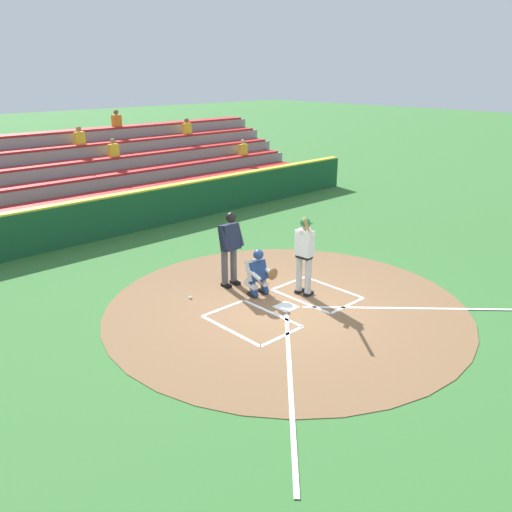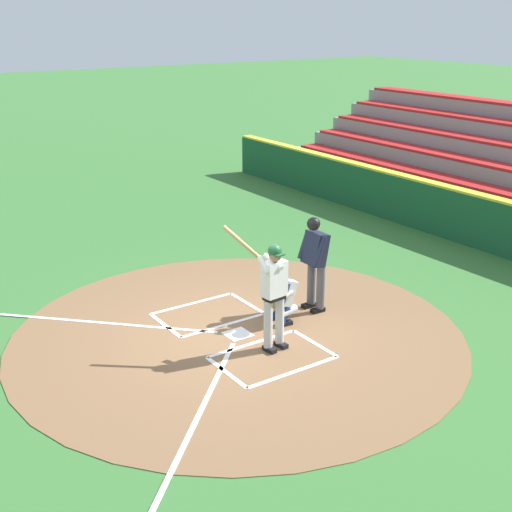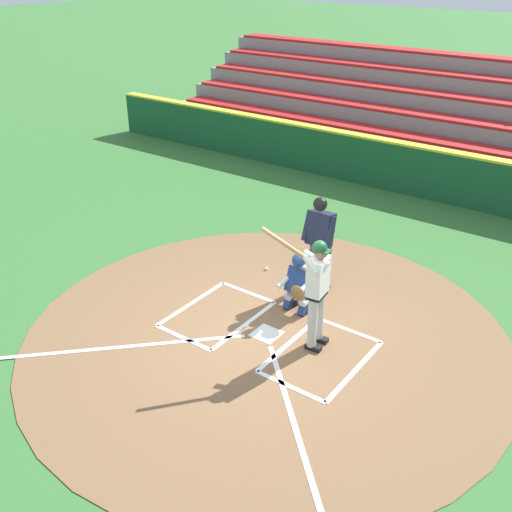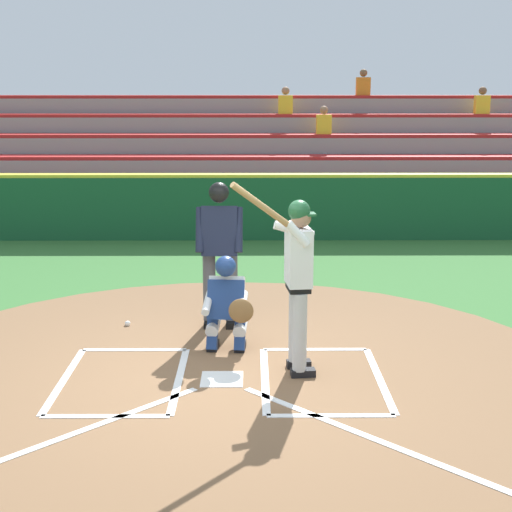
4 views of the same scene
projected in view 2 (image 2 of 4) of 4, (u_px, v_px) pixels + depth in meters
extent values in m
plane|color=#387033|center=(238.00, 335.00, 12.21)|extent=(120.00, 120.00, 0.00)
cylinder|color=brown|center=(238.00, 334.00, 12.20)|extent=(8.00, 8.00, 0.01)
cube|color=white|center=(238.00, 334.00, 12.20)|extent=(0.44, 0.44, 0.01)
cube|color=white|center=(315.00, 343.00, 11.86)|extent=(1.20, 0.08, 0.01)
cube|color=white|center=(226.00, 372.00, 10.91)|extent=(1.20, 0.08, 0.01)
cube|color=white|center=(252.00, 344.00, 11.85)|extent=(0.08, 1.80, 0.01)
cube|color=white|center=(294.00, 372.00, 10.92)|extent=(0.08, 1.80, 0.01)
cube|color=white|center=(247.00, 303.00, 13.50)|extent=(1.20, 0.08, 0.01)
cube|color=white|center=(165.00, 325.00, 12.54)|extent=(1.20, 0.08, 0.01)
cube|color=white|center=(224.00, 325.00, 12.55)|extent=(0.08, 1.80, 0.01)
cube|color=white|center=(192.00, 303.00, 13.49)|extent=(0.08, 1.80, 0.01)
cube|color=white|center=(81.00, 321.00, 12.72)|extent=(3.73, 3.73, 0.01)
cube|color=white|center=(193.00, 428.00, 9.45)|extent=(3.73, 3.73, 0.01)
cylinder|color=#BCBCBC|center=(280.00, 320.00, 11.61)|extent=(0.15, 0.15, 0.84)
cube|color=black|center=(281.00, 345.00, 11.73)|extent=(0.27, 0.15, 0.09)
cylinder|color=#BCBCBC|center=(268.00, 324.00, 11.45)|extent=(0.15, 0.15, 0.84)
cube|color=black|center=(269.00, 350.00, 11.57)|extent=(0.27, 0.15, 0.09)
cube|color=black|center=(274.00, 296.00, 11.37)|extent=(0.25, 0.36, 0.10)
cube|color=white|center=(274.00, 279.00, 11.27)|extent=(0.28, 0.42, 0.60)
sphere|color=#9E7051|center=(275.00, 256.00, 11.12)|extent=(0.21, 0.21, 0.21)
sphere|color=#1E512D|center=(275.00, 251.00, 11.11)|extent=(0.23, 0.23, 0.23)
cube|color=#1E512D|center=(279.00, 255.00, 11.04)|extent=(0.13, 0.18, 0.02)
cylinder|color=white|center=(273.00, 262.00, 11.22)|extent=(0.44, 0.14, 0.21)
cylinder|color=white|center=(263.00, 265.00, 11.09)|extent=(0.27, 0.12, 0.29)
cylinder|color=#AD7F4C|center=(243.00, 243.00, 11.17)|extent=(0.65, 0.43, 0.53)
cylinder|color=#AD7F4C|center=(262.00, 260.00, 11.12)|extent=(0.10, 0.10, 0.08)
cube|color=black|center=(285.00, 324.00, 12.54)|extent=(0.14, 0.27, 0.09)
cube|color=navy|center=(284.00, 316.00, 12.47)|extent=(0.14, 0.25, 0.37)
cylinder|color=silver|center=(288.00, 311.00, 12.49)|extent=(0.18, 0.37, 0.21)
cube|color=black|center=(276.00, 317.00, 12.80)|extent=(0.14, 0.27, 0.09)
cube|color=navy|center=(274.00, 310.00, 12.73)|extent=(0.14, 0.25, 0.37)
cylinder|color=silver|center=(279.00, 305.00, 12.75)|extent=(0.18, 0.37, 0.21)
cube|color=silver|center=(284.00, 291.00, 12.51)|extent=(0.43, 0.39, 0.52)
cube|color=navy|center=(279.00, 292.00, 12.46)|extent=(0.44, 0.25, 0.46)
sphere|color=beige|center=(281.00, 272.00, 12.36)|extent=(0.21, 0.21, 0.21)
sphere|color=navy|center=(280.00, 272.00, 12.34)|extent=(0.24, 0.24, 0.24)
cylinder|color=silver|center=(282.00, 297.00, 12.28)|extent=(0.13, 0.45, 0.20)
cylinder|color=silver|center=(271.00, 290.00, 12.60)|extent=(0.13, 0.45, 0.20)
ellipsoid|color=brown|center=(273.00, 301.00, 12.19)|extent=(0.29, 0.12, 0.28)
cylinder|color=#4C4C51|center=(321.00, 287.00, 12.97)|extent=(0.16, 0.16, 0.86)
cube|color=black|center=(318.00, 310.00, 13.10)|extent=(0.13, 0.28, 0.09)
cylinder|color=#4C4C51|center=(311.00, 283.00, 13.19)|extent=(0.16, 0.16, 0.86)
cube|color=black|center=(309.00, 305.00, 13.32)|extent=(0.13, 0.28, 0.09)
cube|color=#191E33|center=(315.00, 249.00, 12.81)|extent=(0.44, 0.37, 0.66)
sphere|color=tan|center=(314.00, 225.00, 12.63)|extent=(0.22, 0.22, 0.22)
sphere|color=black|center=(314.00, 224.00, 12.62)|extent=(0.25, 0.25, 0.25)
cylinder|color=#191E33|center=(320.00, 251.00, 12.57)|extent=(0.10, 0.29, 0.56)
cylinder|color=#191E33|center=(304.00, 244.00, 12.95)|extent=(0.10, 0.29, 0.56)
sphere|color=white|center=(278.00, 288.00, 14.16)|extent=(0.07, 0.07, 0.07)
cube|color=#19512D|center=(508.00, 230.00, 15.99)|extent=(22.00, 0.36, 1.25)
cube|color=yellow|center=(511.00, 203.00, 15.77)|extent=(22.00, 0.32, 0.06)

